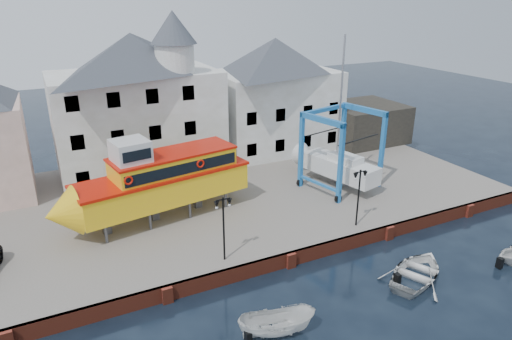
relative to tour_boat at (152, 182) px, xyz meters
name	(u,v)px	position (x,y,z in m)	size (l,w,h in m)	color
ground	(290,267)	(6.44, -8.31, -3.93)	(140.00, 140.00, 0.00)	black
hardstanding	(224,195)	(6.44, 2.69, -3.43)	(44.00, 22.00, 1.00)	#696359
quay_wall	(290,259)	(6.44, -8.21, -3.43)	(44.00, 0.47, 1.00)	maroon
building_white_main	(138,103)	(1.57, 10.08, 3.41)	(14.00, 8.30, 14.00)	beige
building_white_right	(275,95)	(15.44, 10.69, 2.67)	(12.00, 8.00, 11.20)	beige
shed_dark	(363,122)	(25.44, 8.69, -0.93)	(8.00, 7.00, 4.00)	black
lamp_post_left	(223,213)	(2.44, -7.11, 0.24)	(1.12, 0.32, 4.20)	black
lamp_post_right	(360,184)	(12.44, -7.11, 0.24)	(1.12, 0.32, 4.20)	black
tour_boat	(152,182)	(0.00, 0.00, 0.00)	(14.65, 5.73, 6.22)	#59595E
travel_lift	(334,161)	(15.35, -0.11, -0.86)	(6.64, 8.45, 12.37)	#226DAC
motorboat_a	(277,334)	(2.72, -13.32, -3.93)	(1.50, 3.99, 1.54)	silver
motorboat_b	(417,278)	(12.79, -12.76, -3.93)	(3.66, 5.12, 1.06)	silver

